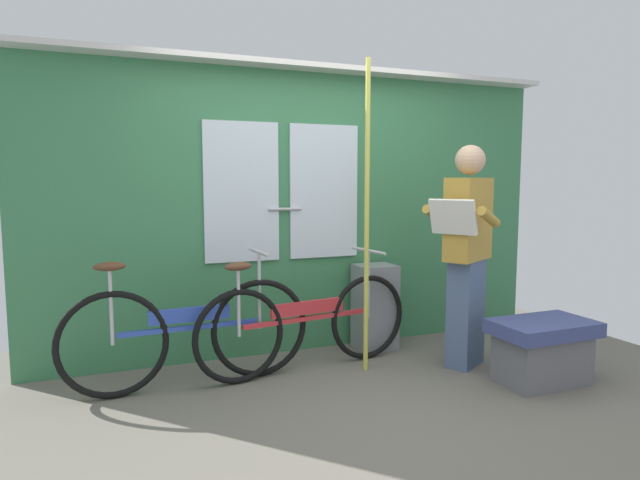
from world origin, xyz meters
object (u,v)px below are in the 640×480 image
object	(u,v)px
bicycle_leaning_behind	(189,333)
handrail_pole	(367,218)
passenger_reading_newspaper	(467,251)
trash_bin_by_wall	(375,307)
bicycle_near_door	(307,323)
bench_seat_corner	(542,350)

from	to	relation	value
bicycle_leaning_behind	handrail_pole	world-z (taller)	handrail_pole
passenger_reading_newspaper	trash_bin_by_wall	world-z (taller)	passenger_reading_newspaper
bicycle_leaning_behind	trash_bin_by_wall	bearing A→B (deg)	9.20
passenger_reading_newspaper	handrail_pole	bearing A→B (deg)	-45.42
bicycle_near_door	trash_bin_by_wall	bearing A→B (deg)	14.90
bicycle_near_door	passenger_reading_newspaper	distance (m)	1.33
trash_bin_by_wall	bench_seat_corner	xyz separation A→B (m)	(0.71, -1.17, -0.12)
bicycle_near_door	handrail_pole	size ratio (longest dim) A/B	0.77
bicycle_near_door	bench_seat_corner	xyz separation A→B (m)	(1.45, -0.86, -0.12)
passenger_reading_newspaper	handrail_pole	size ratio (longest dim) A/B	0.73
trash_bin_by_wall	bicycle_near_door	bearing A→B (deg)	-157.12
handrail_pole	bench_seat_corner	distance (m)	1.55
trash_bin_by_wall	bench_seat_corner	bearing A→B (deg)	-58.64
handrail_pole	bench_seat_corner	bearing A→B (deg)	-34.91
handrail_pole	bench_seat_corner	size ratio (longest dim) A/B	3.29
bicycle_near_door	bicycle_leaning_behind	world-z (taller)	bicycle_leaning_behind
passenger_reading_newspaper	trash_bin_by_wall	size ratio (longest dim) A/B	2.35
passenger_reading_newspaper	bicycle_leaning_behind	bearing A→B (deg)	-39.40
trash_bin_by_wall	passenger_reading_newspaper	bearing A→B (deg)	-56.70
bicycle_near_door	passenger_reading_newspaper	world-z (taller)	passenger_reading_newspaper
passenger_reading_newspaper	trash_bin_by_wall	bearing A→B (deg)	-86.73
bicycle_near_door	handrail_pole	distance (m)	0.90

